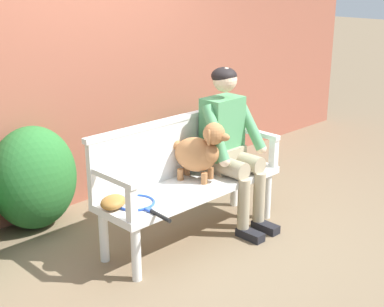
{
  "coord_description": "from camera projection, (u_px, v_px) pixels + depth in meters",
  "views": [
    {
      "loc": [
        -2.87,
        -2.92,
        2.11
      ],
      "look_at": [
        0.0,
        0.0,
        0.73
      ],
      "focal_mm": 51.72,
      "sensor_mm": 36.0,
      "label": 1
    }
  ],
  "objects": [
    {
      "name": "bench_backrest",
      "position": [
        173.0,
        147.0,
        4.47
      ],
      "size": [
        1.68,
        0.06,
        0.5
      ],
      "color": "white",
      "rests_on": "garden_bench"
    },
    {
      "name": "brick_garden_fence",
      "position": [
        87.0,
        89.0,
        5.18
      ],
      "size": [
        8.0,
        0.3,
        2.07
      ],
      "primitive_type": "cube",
      "color": "#9E5642",
      "rests_on": "ground"
    },
    {
      "name": "person_seated",
      "position": [
        229.0,
        141.0,
        4.59
      ],
      "size": [
        0.56,
        0.65,
        1.35
      ],
      "color": "black",
      "rests_on": "ground"
    },
    {
      "name": "garden_bench",
      "position": [
        192.0,
        191.0,
        4.42
      ],
      "size": [
        1.64,
        0.5,
        0.48
      ],
      "color": "white",
      "rests_on": "ground"
    },
    {
      "name": "bench_armrest_right_end",
      "position": [
        263.0,
        141.0,
        4.8
      ],
      "size": [
        0.06,
        0.5,
        0.28
      ],
      "color": "white",
      "rests_on": "garden_bench"
    },
    {
      "name": "hedge_bush_far_right",
      "position": [
        34.0,
        178.0,
        4.62
      ],
      "size": [
        0.74,
        0.62,
        0.89
      ],
      "primitive_type": "ellipsoid",
      "color": "#286B2D",
      "rests_on": "ground"
    },
    {
      "name": "hedge_bush_mid_left",
      "position": [
        159.0,
        160.0,
        5.55
      ],
      "size": [
        0.89,
        0.83,
        0.56
      ],
      "primitive_type": "ellipsoid",
      "color": "#1E5B23",
      "rests_on": "ground"
    },
    {
      "name": "dog_on_bench",
      "position": [
        200.0,
        151.0,
        4.39
      ],
      "size": [
        0.34,
        0.49,
        0.49
      ],
      "color": "#AD7042",
      "rests_on": "garden_bench"
    },
    {
      "name": "hedge_bush_mid_right",
      "position": [
        195.0,
        145.0,
        5.85
      ],
      "size": [
        1.01,
        0.97,
        0.65
      ],
      "primitive_type": "ellipsoid",
      "color": "#194C1E",
      "rests_on": "ground"
    },
    {
      "name": "bench_armrest_left_end",
      "position": [
        120.0,
        189.0,
        3.76
      ],
      "size": [
        0.06,
        0.5,
        0.28
      ],
      "color": "white",
      "rests_on": "garden_bench"
    },
    {
      "name": "baseball_glove",
      "position": [
        113.0,
        202.0,
        3.94
      ],
      "size": [
        0.27,
        0.24,
        0.09
      ],
      "primitive_type": "ellipsoid",
      "rotation": [
        0.0,
        0.0,
        0.4
      ],
      "color": "#9E6B2D",
      "rests_on": "garden_bench"
    },
    {
      "name": "tennis_racket",
      "position": [
        138.0,
        204.0,
        3.99
      ],
      "size": [
        0.32,
        0.57,
        0.03
      ],
      "color": "blue",
      "rests_on": "garden_bench"
    },
    {
      "name": "ground_plane",
      "position": [
        192.0,
        237.0,
        4.56
      ],
      "size": [
        40.0,
        40.0,
        0.0
      ],
      "primitive_type": "plane",
      "color": "#7A664C"
    }
  ]
}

